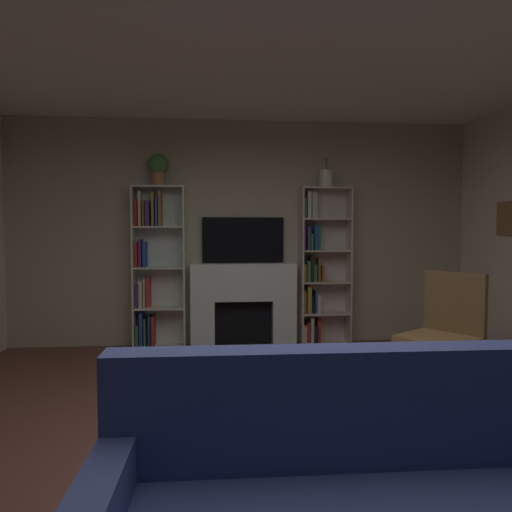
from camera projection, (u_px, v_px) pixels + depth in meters
The scene contains 10 objects.
ground_plane at pixel (274, 467), 2.72m from camera, with size 7.24×7.24×0.00m, color brown.
wall_back_accent at pixel (243, 233), 5.67m from camera, with size 5.75×0.06×2.75m, color #B0A78B.
fireplace at pixel (244, 302), 5.57m from camera, with size 1.37×0.54×1.00m.
tv at pixel (243, 240), 5.62m from camera, with size 0.99×0.06×0.55m, color black.
bookshelf_left at pixel (154, 268), 5.47m from camera, with size 0.61×0.28×1.93m.
bookshelf_right at pixel (318, 269), 5.65m from camera, with size 0.61×0.28×1.93m.
potted_plant at pixel (158, 167), 5.36m from camera, with size 0.25×0.25×0.38m.
vase_with_flowers at pixel (326, 178), 5.54m from camera, with size 0.16×0.16×0.37m.
armchair at pixel (444, 332), 3.99m from camera, with size 0.78×0.78×1.03m.
coffee_table at pixel (319, 445), 2.33m from camera, with size 0.74×0.43×0.36m.
Camera 1 is at (-0.35, -2.62, 1.40)m, focal length 32.13 mm.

